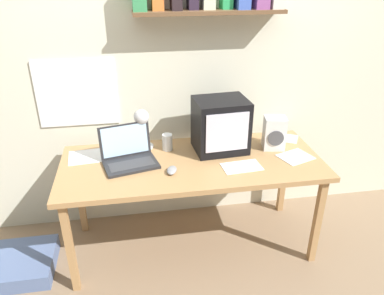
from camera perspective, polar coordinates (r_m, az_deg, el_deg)
name	(u,v)px	position (r m, az deg, el deg)	size (l,w,h in m)	color
ground_plane	(192,243)	(2.90, 0.00, -14.38)	(12.00, 12.00, 0.00)	#8B7156
back_wall	(182,54)	(2.70, -1.59, 14.04)	(5.60, 0.24, 2.60)	beige
corner_desk	(192,168)	(2.52, 0.00, -3.18)	(1.73, 0.72, 0.71)	#AE814F
crt_monitor	(221,125)	(2.57, 4.37, 3.40)	(0.37, 0.32, 0.37)	black
laptop	(128,154)	(2.49, -9.68, -0.93)	(0.39, 0.33, 0.24)	#232326
desk_lamp	(142,122)	(2.55, -7.60, 3.94)	(0.13, 0.16, 0.31)	silver
juice_glass	(167,143)	(2.62, -3.77, 0.70)	(0.07, 0.07, 0.12)	white
space_heater	(274,133)	(2.67, 12.42, 2.17)	(0.17, 0.15, 0.23)	white
computer_mouse	(172,170)	(2.35, -3.10, -3.47)	(0.09, 0.12, 0.03)	gray
loose_paper_near_laptop	(242,167)	(2.44, 7.58, -2.92)	(0.26, 0.17, 0.00)	white
printed_handout	(295,157)	(2.63, 15.48, -1.38)	(0.26, 0.24, 0.00)	silver
loose_paper_near_monitor	(91,156)	(2.64, -15.18, -1.26)	(0.31, 0.24, 0.00)	white
open_notebook	(282,138)	(2.89, 13.56, 1.48)	(0.27, 0.24, 0.00)	white
floor_cushion	(22,264)	(2.90, -24.44, -15.83)	(0.43, 0.43, 0.11)	slate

